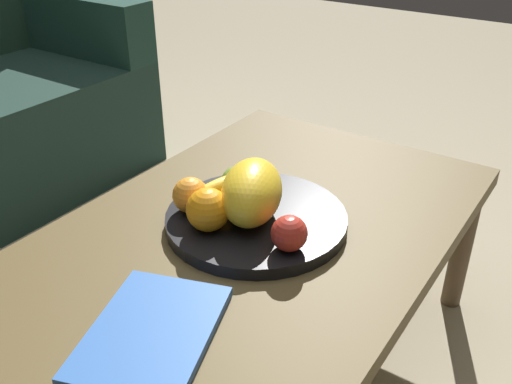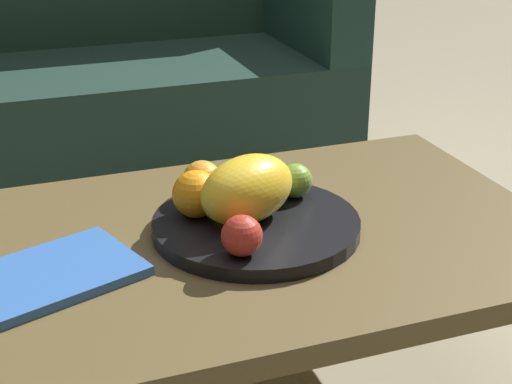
{
  "view_description": "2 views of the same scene",
  "coord_description": "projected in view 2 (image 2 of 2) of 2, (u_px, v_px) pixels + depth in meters",
  "views": [
    {
      "loc": [
        -0.74,
        -0.53,
        1.01
      ],
      "look_at": [
        0.05,
        0.0,
        0.47
      ],
      "focal_mm": 39.54,
      "sensor_mm": 36.0,
      "label": 1
    },
    {
      "loc": [
        -0.37,
        -1.14,
        1.01
      ],
      "look_at": [
        0.05,
        0.0,
        0.47
      ],
      "focal_mm": 54.84,
      "sensor_mm": 36.0,
      "label": 2
    }
  ],
  "objects": [
    {
      "name": "coffee_table",
      "position": [
        230.0,
        256.0,
        1.36
      ],
      "size": [
        1.15,
        0.69,
        0.4
      ],
      "color": "brown",
      "rests_on": "ground_plane"
    },
    {
      "name": "couch",
      "position": [
        73.0,
        89.0,
        2.49
      ],
      "size": [
        1.7,
        0.7,
        0.9
      ],
      "color": "#1C342C",
      "rests_on": "ground_plane"
    },
    {
      "name": "fruit_bowl",
      "position": [
        256.0,
        225.0,
        1.36
      ],
      "size": [
        0.36,
        0.36,
        0.03
      ],
      "primitive_type": "cylinder",
      "color": "black",
      "rests_on": "coffee_table"
    },
    {
      "name": "melon_large_front",
      "position": [
        248.0,
        190.0,
        1.32
      ],
      "size": [
        0.22,
        0.18,
        0.12
      ],
      "primitive_type": "ellipsoid",
      "rotation": [
        0.0,
        0.0,
        0.44
      ],
      "color": "yellow",
      "rests_on": "fruit_bowl"
    },
    {
      "name": "orange_front",
      "position": [
        202.0,
        180.0,
        1.41
      ],
      "size": [
        0.07,
        0.07,
        0.07
      ],
      "primitive_type": "sphere",
      "color": "orange",
      "rests_on": "fruit_bowl"
    },
    {
      "name": "orange_left",
      "position": [
        196.0,
        194.0,
        1.34
      ],
      "size": [
        0.08,
        0.08,
        0.08
      ],
      "primitive_type": "sphere",
      "color": "orange",
      "rests_on": "fruit_bowl"
    },
    {
      "name": "apple_front",
      "position": [
        260.0,
        183.0,
        1.41
      ],
      "size": [
        0.07,
        0.07,
        0.07
      ],
      "primitive_type": "sphere",
      "color": "#7FA43A",
      "rests_on": "fruit_bowl"
    },
    {
      "name": "apple_left",
      "position": [
        242.0,
        236.0,
        1.22
      ],
      "size": [
        0.07,
        0.07,
        0.07
      ],
      "primitive_type": "sphere",
      "color": "red",
      "rests_on": "fruit_bowl"
    },
    {
      "name": "apple_right",
      "position": [
        295.0,
        181.0,
        1.42
      ],
      "size": [
        0.06,
        0.06,
        0.06
      ],
      "primitive_type": "sphere",
      "color": "olive",
      "rests_on": "fruit_bowl"
    },
    {
      "name": "banana_bunch",
      "position": [
        247.0,
        189.0,
        1.4
      ],
      "size": [
        0.16,
        0.12,
        0.06
      ],
      "color": "yellow",
      "rests_on": "fruit_bowl"
    },
    {
      "name": "magazine",
      "position": [
        55.0,
        274.0,
        1.21
      ],
      "size": [
        0.3,
        0.25,
        0.02
      ],
      "primitive_type": "cube",
      "rotation": [
        0.0,
        0.0,
        0.33
      ],
      "color": "#3467BA",
      "rests_on": "coffee_table"
    }
  ]
}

